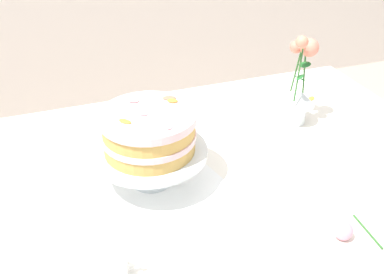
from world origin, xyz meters
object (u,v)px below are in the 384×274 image
Objects in this scene: cake_stand at (150,155)px; flower_vase at (299,89)px; layer_cake at (149,131)px; fallen_rose at (344,231)px; dining_table at (220,202)px; teacup at (110,274)px.

flower_vase is (0.51, 0.14, 0.03)m from cake_stand.
layer_cake reaches higher than fallen_rose.
fallen_rose is at bearing -61.23° from dining_table.
layer_cake reaches higher than cake_stand.
teacup reaches higher than dining_table.
flower_vase reaches higher than cake_stand.
teacup is 1.20× the size of fallen_rose.
layer_cake is at bearing -164.36° from flower_vase.
fallen_rose is (0.17, -0.30, 0.11)m from dining_table.
teacup reaches higher than fallen_rose.
layer_cake is 0.78× the size of flower_vase.
fallen_rose is (-0.16, -0.49, -0.10)m from flower_vase.
dining_table is 0.31m from layer_cake.
layer_cake is 0.36m from teacup.
cake_stand reaches higher than dining_table.
layer_cake is 0.50m from fallen_rose.
cake_stand is at bearing -132.90° from layer_cake.
layer_cake is (-0.18, 0.04, 0.24)m from dining_table.
flower_vase is (0.33, 0.18, 0.21)m from dining_table.
fallen_rose is at bearing -44.71° from layer_cake.
layer_cake is (0.00, 0.00, 0.07)m from cake_stand.
cake_stand is at bearing 135.30° from fallen_rose.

